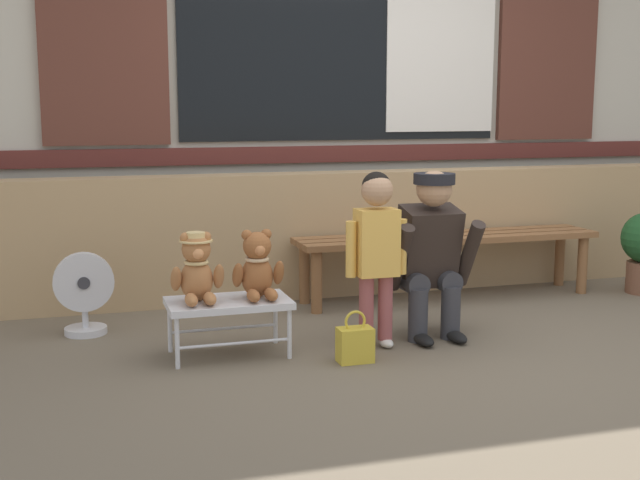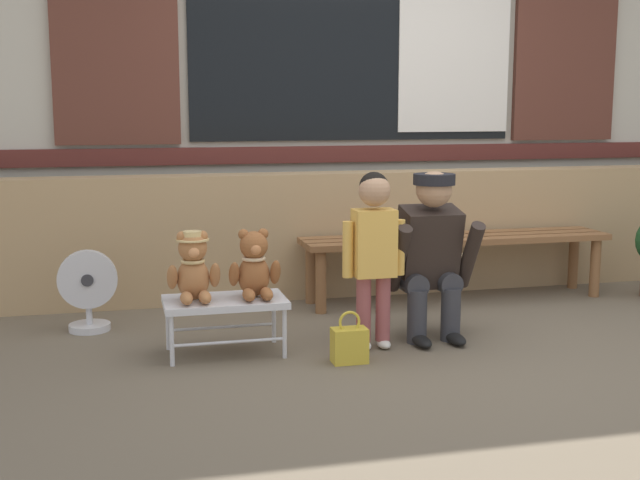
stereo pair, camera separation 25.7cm
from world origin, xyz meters
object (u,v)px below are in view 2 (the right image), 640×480
at_px(small_display_bench, 225,305).
at_px(teddy_bear_plain, 254,267).
at_px(wooden_bench_long, 456,245).
at_px(adult_crouching, 431,254).
at_px(teddy_bear_with_hat, 193,268).
at_px(handbag_on_ground, 349,344).
at_px(floor_fan, 88,291).
at_px(child_standing, 374,241).

distance_m(small_display_bench, teddy_bear_plain, 0.25).
distance_m(wooden_bench_long, teddy_bear_plain, 1.74).
bearing_deg(adult_crouching, teddy_bear_with_hat, -178.71).
height_order(teddy_bear_with_hat, handbag_on_ground, teddy_bear_with_hat).
bearing_deg(teddy_bear_plain, wooden_bench_long, 29.67).
distance_m(wooden_bench_long, handbag_on_ground, 1.61).
relative_size(adult_crouching, floor_fan, 1.98).
height_order(teddy_bear_plain, floor_fan, teddy_bear_plain).
bearing_deg(teddy_bear_plain, handbag_on_ground, -35.20).
relative_size(wooden_bench_long, floor_fan, 4.37).
relative_size(teddy_bear_plain, handbag_on_ground, 1.34).
height_order(child_standing, floor_fan, child_standing).
bearing_deg(teddy_bear_with_hat, handbag_on_ground, -22.19).
bearing_deg(teddy_bear_with_hat, floor_fan, 131.13).
distance_m(teddy_bear_plain, adult_crouching, 1.01).
xyz_separation_m(wooden_bench_long, adult_crouching, (-0.50, -0.83, 0.11)).
bearing_deg(wooden_bench_long, floor_fan, -174.58).
xyz_separation_m(small_display_bench, floor_fan, (-0.71, 0.64, -0.03)).
relative_size(child_standing, handbag_on_ground, 3.52).
xyz_separation_m(small_display_bench, teddy_bear_plain, (0.16, 0.00, 0.20)).
relative_size(wooden_bench_long, adult_crouching, 2.21).
xyz_separation_m(adult_crouching, handbag_on_ground, (-0.57, -0.34, -0.38)).
bearing_deg(wooden_bench_long, small_display_bench, -152.71).
height_order(small_display_bench, handbag_on_ground, small_display_bench).
xyz_separation_m(teddy_bear_with_hat, adult_crouching, (1.33, 0.03, 0.01)).
distance_m(small_display_bench, floor_fan, 0.96).
height_order(teddy_bear_plain, handbag_on_ground, teddy_bear_plain).
distance_m(wooden_bench_long, teddy_bear_with_hat, 2.03).
xyz_separation_m(small_display_bench, adult_crouching, (1.17, 0.03, 0.21)).
bearing_deg(handbag_on_ground, teddy_bear_plain, 144.80).
xyz_separation_m(child_standing, floor_fan, (-1.50, 0.73, -0.35)).
bearing_deg(adult_crouching, wooden_bench_long, 58.71).
bearing_deg(teddy_bear_plain, child_standing, -8.15).
relative_size(teddy_bear_with_hat, handbag_on_ground, 1.34).
height_order(adult_crouching, handbag_on_ground, adult_crouching).
relative_size(small_display_bench, handbag_on_ground, 2.35).
bearing_deg(handbag_on_ground, wooden_bench_long, 47.39).
distance_m(small_display_bench, adult_crouching, 1.19).
bearing_deg(child_standing, teddy_bear_with_hat, 174.53).
bearing_deg(small_display_bench, handbag_on_ground, -27.19).
relative_size(wooden_bench_long, child_standing, 2.19).
bearing_deg(teddy_bear_with_hat, small_display_bench, -0.77).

